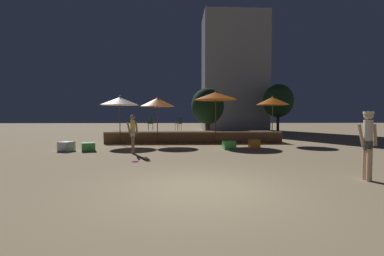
{
  "coord_description": "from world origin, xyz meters",
  "views": [
    {
      "loc": [
        -0.46,
        -5.79,
        1.65
      ],
      "look_at": [
        0.0,
        4.58,
        1.19
      ],
      "focal_mm": 24.0,
      "sensor_mm": 36.0,
      "label": 1
    }
  ],
  "objects_px": {
    "background_tree_0": "(208,106)",
    "patio_umbrella_0": "(273,101)",
    "bistro_chair_0": "(179,122)",
    "person_1": "(133,133)",
    "patio_umbrella_2": "(216,96)",
    "cube_seat_0": "(89,147)",
    "cube_seat_2": "(254,144)",
    "background_tree_2": "(209,109)",
    "frisbee_disc": "(135,161)",
    "patio_umbrella_3": "(120,101)",
    "background_tree_1": "(278,101)",
    "bistro_chair_1": "(151,122)",
    "person_0": "(368,141)",
    "cube_seat_1": "(229,145)",
    "patio_umbrella_1": "(157,102)",
    "cube_seat_3": "(66,146)"
  },
  "relations": [
    {
      "from": "background_tree_0",
      "to": "bistro_chair_0",
      "type": "bearing_deg",
      "value": -121.48
    },
    {
      "from": "patio_umbrella_3",
      "to": "background_tree_0",
      "type": "distance_m",
      "value": 8.06
    },
    {
      "from": "person_0",
      "to": "patio_umbrella_0",
      "type": "bearing_deg",
      "value": -1.19
    },
    {
      "from": "background_tree_1",
      "to": "background_tree_2",
      "type": "relative_size",
      "value": 1.34
    },
    {
      "from": "cube_seat_2",
      "to": "background_tree_2",
      "type": "distance_m",
      "value": 10.78
    },
    {
      "from": "cube_seat_2",
      "to": "person_0",
      "type": "height_order",
      "value": "person_0"
    },
    {
      "from": "person_1",
      "to": "cube_seat_0",
      "type": "bearing_deg",
      "value": -127.91
    },
    {
      "from": "cube_seat_3",
      "to": "person_1",
      "type": "bearing_deg",
      "value": -17.21
    },
    {
      "from": "bistro_chair_0",
      "to": "person_1",
      "type": "bearing_deg",
      "value": -50.65
    },
    {
      "from": "cube_seat_3",
      "to": "frisbee_disc",
      "type": "distance_m",
      "value": 4.95
    },
    {
      "from": "person_1",
      "to": "background_tree_2",
      "type": "relative_size",
      "value": 0.46
    },
    {
      "from": "cube_seat_0",
      "to": "background_tree_1",
      "type": "bearing_deg",
      "value": 43.13
    },
    {
      "from": "cube_seat_0",
      "to": "background_tree_1",
      "type": "height_order",
      "value": "background_tree_1"
    },
    {
      "from": "cube_seat_1",
      "to": "background_tree_1",
      "type": "bearing_deg",
      "value": 60.11
    },
    {
      "from": "patio_umbrella_1",
      "to": "cube_seat_3",
      "type": "xyz_separation_m",
      "value": [
        -4.1,
        -2.96,
        -2.28
      ]
    },
    {
      "from": "patio_umbrella_0",
      "to": "bistro_chair_0",
      "type": "bearing_deg",
      "value": 165.32
    },
    {
      "from": "patio_umbrella_0",
      "to": "frisbee_disc",
      "type": "xyz_separation_m",
      "value": [
        -7.37,
        -6.32,
        -2.61
      ]
    },
    {
      "from": "person_1",
      "to": "background_tree_0",
      "type": "bearing_deg",
      "value": 141.37
    },
    {
      "from": "cube_seat_0",
      "to": "bistro_chair_1",
      "type": "relative_size",
      "value": 0.86
    },
    {
      "from": "person_1",
      "to": "bistro_chair_1",
      "type": "height_order",
      "value": "person_1"
    },
    {
      "from": "patio_umbrella_2",
      "to": "frisbee_disc",
      "type": "bearing_deg",
      "value": -121.73
    },
    {
      "from": "background_tree_0",
      "to": "patio_umbrella_0",
      "type": "bearing_deg",
      "value": -56.46
    },
    {
      "from": "person_1",
      "to": "bistro_chair_1",
      "type": "distance_m",
      "value": 5.85
    },
    {
      "from": "patio_umbrella_2",
      "to": "patio_umbrella_3",
      "type": "bearing_deg",
      "value": -178.83
    },
    {
      "from": "background_tree_2",
      "to": "person_0",
      "type": "bearing_deg",
      "value": -82.49
    },
    {
      "from": "cube_seat_0",
      "to": "person_0",
      "type": "bearing_deg",
      "value": -33.6
    },
    {
      "from": "bistro_chair_1",
      "to": "background_tree_1",
      "type": "height_order",
      "value": "background_tree_1"
    },
    {
      "from": "bistro_chair_0",
      "to": "bistro_chair_1",
      "type": "xyz_separation_m",
      "value": [
        -1.94,
        0.08,
        0.0
      ]
    },
    {
      "from": "person_1",
      "to": "frisbee_disc",
      "type": "relative_size",
      "value": 7.31
    },
    {
      "from": "person_0",
      "to": "person_1",
      "type": "distance_m",
      "value": 8.63
    },
    {
      "from": "patio_umbrella_3",
      "to": "cube_seat_0",
      "type": "xyz_separation_m",
      "value": [
        -0.83,
        -2.92,
        -2.37
      ]
    },
    {
      "from": "patio_umbrella_3",
      "to": "patio_umbrella_0",
      "type": "bearing_deg",
      "value": 1.82
    },
    {
      "from": "cube_seat_2",
      "to": "person_0",
      "type": "distance_m",
      "value": 6.7
    },
    {
      "from": "background_tree_2",
      "to": "frisbee_disc",
      "type": "bearing_deg",
      "value": -106.77
    },
    {
      "from": "cube_seat_0",
      "to": "cube_seat_3",
      "type": "bearing_deg",
      "value": 178.74
    },
    {
      "from": "bistro_chair_0",
      "to": "frisbee_disc",
      "type": "bearing_deg",
      "value": -42.52
    },
    {
      "from": "person_1",
      "to": "background_tree_0",
      "type": "relative_size",
      "value": 0.43
    },
    {
      "from": "background_tree_1",
      "to": "background_tree_2",
      "type": "xyz_separation_m",
      "value": [
        -7.49,
        -2.64,
        -0.94
      ]
    },
    {
      "from": "patio_umbrella_2",
      "to": "person_1",
      "type": "distance_m",
      "value": 6.2
    },
    {
      "from": "patio_umbrella_3",
      "to": "person_0",
      "type": "xyz_separation_m",
      "value": [
        8.42,
        -9.07,
        -1.54
      ]
    },
    {
      "from": "cube_seat_2",
      "to": "background_tree_0",
      "type": "distance_m",
      "value": 8.52
    },
    {
      "from": "background_tree_2",
      "to": "cube_seat_2",
      "type": "bearing_deg",
      "value": -83.49
    },
    {
      "from": "patio_umbrella_2",
      "to": "cube_seat_0",
      "type": "xyz_separation_m",
      "value": [
        -6.57,
        -3.04,
        -2.7
      ]
    },
    {
      "from": "patio_umbrella_3",
      "to": "person_0",
      "type": "distance_m",
      "value": 12.47
    },
    {
      "from": "cube_seat_1",
      "to": "person_1",
      "type": "distance_m",
      "value": 4.84
    },
    {
      "from": "patio_umbrella_2",
      "to": "cube_seat_0",
      "type": "height_order",
      "value": "patio_umbrella_2"
    },
    {
      "from": "person_1",
      "to": "frisbee_disc",
      "type": "distance_m",
      "value": 2.32
    },
    {
      "from": "patio_umbrella_2",
      "to": "background_tree_0",
      "type": "height_order",
      "value": "background_tree_0"
    },
    {
      "from": "cube_seat_1",
      "to": "background_tree_0",
      "type": "relative_size",
      "value": 0.16
    },
    {
      "from": "person_0",
      "to": "bistro_chair_1",
      "type": "distance_m",
      "value": 12.92
    }
  ]
}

